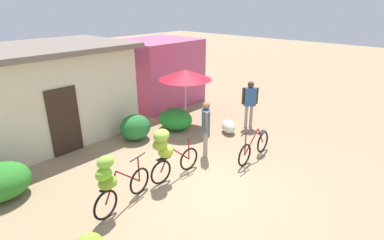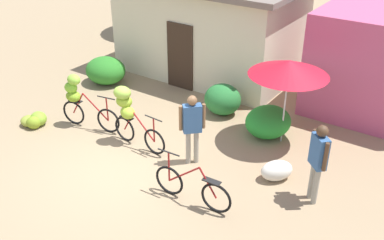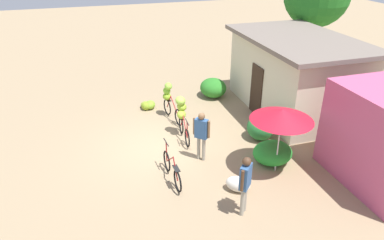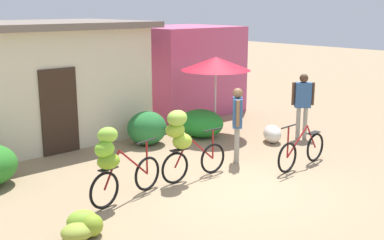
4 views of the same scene
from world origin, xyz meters
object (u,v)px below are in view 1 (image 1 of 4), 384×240
at_px(bicycle_near_pile, 166,149).
at_px(bicycle_center_loaded, 254,147).
at_px(person_bystander, 250,100).
at_px(market_umbrella, 185,74).
at_px(shop_pink, 158,72).
at_px(building_low, 37,94).
at_px(person_vendor, 206,124).
at_px(produce_sack, 228,127).
at_px(bicycle_leftmost, 112,180).

xyz_separation_m(bicycle_near_pile, bicycle_center_loaded, (2.49, -1.01, -0.53)).
bearing_deg(person_bystander, market_umbrella, 129.71).
xyz_separation_m(shop_pink, bicycle_near_pile, (-4.28, -5.05, -0.49)).
distance_m(building_low, person_vendor, 5.51).
distance_m(bicycle_center_loaded, produce_sack, 1.95).
height_order(bicycle_leftmost, produce_sack, bicycle_leftmost).
height_order(building_low, bicycle_near_pile, building_low).
distance_m(bicycle_center_loaded, person_bystander, 2.48).
bearing_deg(building_low, shop_pink, 0.80).
bearing_deg(produce_sack, bicycle_leftmost, -172.19).
bearing_deg(bicycle_leftmost, building_low, 82.23).
relative_size(bicycle_center_loaded, person_bystander, 1.01).
relative_size(bicycle_center_loaded, person_vendor, 1.03).
height_order(shop_pink, bicycle_center_loaded, shop_pink).
xyz_separation_m(bicycle_leftmost, bicycle_near_pile, (1.60, 0.07, 0.08)).
xyz_separation_m(bicycle_near_pile, person_vendor, (1.70, 0.15, 0.13)).
distance_m(shop_pink, bicycle_center_loaded, 6.40).
xyz_separation_m(bicycle_leftmost, person_bystander, (6.01, 0.46, 0.24)).
xyz_separation_m(building_low, person_bystander, (5.32, -4.59, -0.48)).
distance_m(shop_pink, person_vendor, 5.55).
bearing_deg(produce_sack, market_umbrella, 110.67).
height_order(bicycle_leftmost, person_vendor, person_vendor).
relative_size(building_low, bicycle_leftmost, 3.48).
distance_m(bicycle_leftmost, bicycle_near_pile, 1.61).
distance_m(person_vendor, person_bystander, 2.72).
bearing_deg(person_bystander, building_low, 139.24).
bearing_deg(bicycle_center_loaded, bicycle_leftmost, 167.05).
bearing_deg(building_low, bicycle_near_pile, -79.59).
bearing_deg(bicycle_center_loaded, person_vendor, 124.20).
relative_size(bicycle_near_pile, person_bystander, 0.94).
bearing_deg(person_vendor, shop_pink, 62.17).
distance_m(bicycle_near_pile, bicycle_center_loaded, 2.73).
distance_m(bicycle_leftmost, person_vendor, 3.31).
height_order(shop_pink, bicycle_leftmost, shop_pink).
distance_m(shop_pink, bicycle_near_pile, 6.64).
height_order(market_umbrella, produce_sack, market_umbrella).
bearing_deg(bicycle_center_loaded, person_bystander, 36.05).
relative_size(market_umbrella, produce_sack, 2.99).
distance_m(building_low, bicycle_leftmost, 5.14).
relative_size(bicycle_near_pile, produce_sack, 2.29).
bearing_deg(shop_pink, bicycle_leftmost, -138.98).
relative_size(bicycle_near_pile, person_vendor, 0.96).
height_order(shop_pink, person_vendor, shop_pink).
height_order(bicycle_near_pile, bicycle_center_loaded, bicycle_near_pile).
xyz_separation_m(person_vendor, person_bystander, (2.71, 0.24, 0.03)).
relative_size(bicycle_leftmost, bicycle_near_pile, 1.06).
bearing_deg(bicycle_near_pile, building_low, 100.41).
xyz_separation_m(shop_pink, produce_sack, (-0.76, -4.42, -1.16)).
bearing_deg(bicycle_center_loaded, building_low, 119.59).
xyz_separation_m(shop_pink, bicycle_leftmost, (-5.89, -5.12, -0.57)).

